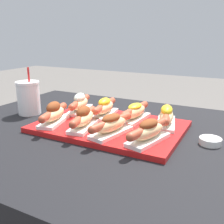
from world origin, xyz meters
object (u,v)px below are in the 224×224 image
Objects in this scene: serving_tray at (109,126)px; hot_dog_5 at (105,107)px; hot_dog_4 at (80,103)px; drink_cup at (29,98)px; sauce_bowl at (210,141)px; hot_dog_0 at (54,114)px; hot_dog_7 at (166,116)px; hot_dog_2 at (111,125)px; hot_dog_6 at (135,112)px; hot_dog_3 at (148,131)px; hot_dog_1 at (83,118)px.

hot_dog_5 is at bearing 128.58° from serving_tray.
hot_dog_4 is 1.00× the size of drink_cup.
drink_cup reaches higher than sauce_bowl.
hot_dog_0 is 0.54m from sauce_bowl.
hot_dog_7 is at bearing 23.64° from hot_dog_0.
hot_dog_2 is 1.00× the size of drink_cup.
hot_dog_6 is at bearing 52.83° from serving_tray.
hot_dog_5 reaches higher than hot_dog_3.
hot_dog_5 is (-0.00, 0.16, -0.00)m from hot_dog_1.
hot_dog_5 is at bearing -179.00° from hot_dog_6.
hot_dog_2 reaches higher than hot_dog_6.
hot_dog_2 is (0.11, -0.01, -0.00)m from hot_dog_1.
hot_dog_4 is 0.53m from sauce_bowl.
hot_dog_1 reaches higher than hot_dog_2.
hot_dog_4 reaches higher than hot_dog_6.
hot_dog_3 is at bearing -34.87° from hot_dog_5.
serving_tray is at bearing -127.17° from hot_dog_6.
hot_dog_4 is at bearing 143.99° from hot_dog_2.
hot_dog_1 is at bearing 173.88° from hot_dog_2.
hot_dog_6 is (0.12, 0.16, -0.00)m from hot_dog_1.
hot_dog_5 is (-0.06, 0.08, 0.04)m from serving_tray.
hot_dog_0 is at bearing 178.75° from hot_dog_3.
hot_dog_7 reaches higher than hot_dog_6.
hot_dog_0 reaches higher than hot_dog_7.
hot_dog_2 is at bearing -12.17° from drink_cup.
drink_cup is at bearing -167.56° from hot_dog_5.
hot_dog_4 is at bearing 173.00° from sauce_bowl.
hot_dog_6 is (0.13, 0.00, -0.00)m from hot_dog_5.
drink_cup reaches higher than hot_dog_1.
hot_dog_4 is at bearing 89.79° from hot_dog_0.
drink_cup is at bearing -170.72° from hot_dog_6.
hot_dog_2 is at bearing -6.12° from hot_dog_1.
hot_dog_1 is 0.11m from hot_dog_2.
drink_cup is (-0.58, -0.07, 0.02)m from hot_dog_7.
serving_tray is at bearing 23.34° from hot_dog_0.
sauce_bowl is (0.53, -0.06, -0.04)m from hot_dog_4.
hot_dog_0 is 0.40m from hot_dog_7.
sauce_bowl reaches higher than serving_tray.
hot_dog_0 is 0.98× the size of hot_dog_5.
drink_cup reaches higher than hot_dog_2.
hot_dog_1 is at bearing -147.52° from hot_dog_7.
hot_dog_7 is 1.00× the size of drink_cup.
hot_dog_0 is at bearing -156.36° from hot_dog_7.
hot_dog_3 is 1.00× the size of hot_dog_4.
hot_dog_1 is (0.12, 0.01, -0.00)m from hot_dog_0.
hot_dog_0 is 0.12m from hot_dog_1.
sauce_bowl is (0.16, -0.06, -0.04)m from hot_dog_7.
hot_dog_2 is at bearing -93.85° from hot_dog_6.
hot_dog_0 reaches higher than hot_dog_3.
hot_dog_4 is 0.12m from hot_dog_5.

